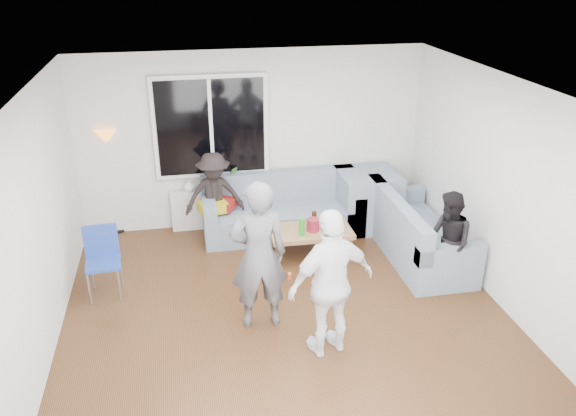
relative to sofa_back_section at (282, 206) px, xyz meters
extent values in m
cube|color=#56351C|center=(-0.35, -2.27, -0.45)|extent=(5.00, 5.50, 0.04)
cube|color=white|center=(-0.35, -2.27, 2.20)|extent=(5.00, 5.50, 0.04)
cube|color=silver|center=(-0.35, 0.50, 0.88)|extent=(5.00, 0.04, 2.60)
cube|color=silver|center=(-0.35, -5.04, 0.88)|extent=(5.00, 0.04, 2.60)
cube|color=silver|center=(-2.87, -2.27, 0.88)|extent=(0.04, 5.50, 2.60)
cube|color=silver|center=(2.17, -2.27, 0.88)|extent=(0.04, 5.50, 2.60)
cube|color=white|center=(-0.95, 0.42, 1.12)|extent=(1.62, 0.06, 1.47)
cube|color=black|center=(-0.95, 0.38, 1.12)|extent=(1.50, 0.02, 1.35)
cube|color=white|center=(-0.95, 0.37, 1.12)|extent=(0.05, 0.03, 1.35)
cube|color=silver|center=(-0.95, 0.38, -0.11)|extent=(1.30, 0.12, 0.62)
imported|color=#326327|center=(-0.68, 0.35, 0.36)|extent=(0.21, 0.19, 0.34)
imported|color=white|center=(-1.31, 0.35, 0.28)|extent=(0.18, 0.18, 0.17)
cube|color=slate|center=(1.29, 0.00, 0.00)|extent=(0.85, 0.85, 0.85)
cube|color=gold|center=(-1.01, -0.02, 0.09)|extent=(0.45, 0.40, 0.14)
cube|color=maroon|center=(-0.87, 0.06, 0.09)|extent=(0.46, 0.44, 0.13)
cube|color=tan|center=(0.24, -0.78, -0.22)|extent=(1.10, 0.61, 0.40)
cylinder|color=maroon|center=(0.26, -0.81, 0.06)|extent=(0.17, 0.17, 0.17)
imported|color=#535459|center=(-0.66, -2.18, 0.43)|extent=(0.63, 0.41, 1.71)
imported|color=white|center=(-0.03, -2.79, 0.37)|extent=(1.01, 0.62, 1.60)
imported|color=black|center=(1.67, -1.87, 0.20)|extent=(0.49, 0.62, 1.25)
imported|color=black|center=(-0.97, 0.03, 0.22)|extent=(0.84, 0.50, 1.29)
cylinder|color=green|center=(0.08, -0.93, 0.10)|extent=(0.08, 0.08, 0.24)
cylinder|color=black|center=(0.59, -0.66, 0.07)|extent=(0.07, 0.07, 0.19)
cylinder|color=#FF5D16|center=(0.43, -0.83, 0.08)|extent=(0.07, 0.07, 0.21)
cylinder|color=black|center=(0.31, -0.67, 0.08)|extent=(0.07, 0.07, 0.21)
camera|label=1|loc=(-1.39, -7.50, 3.39)|focal=35.84mm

